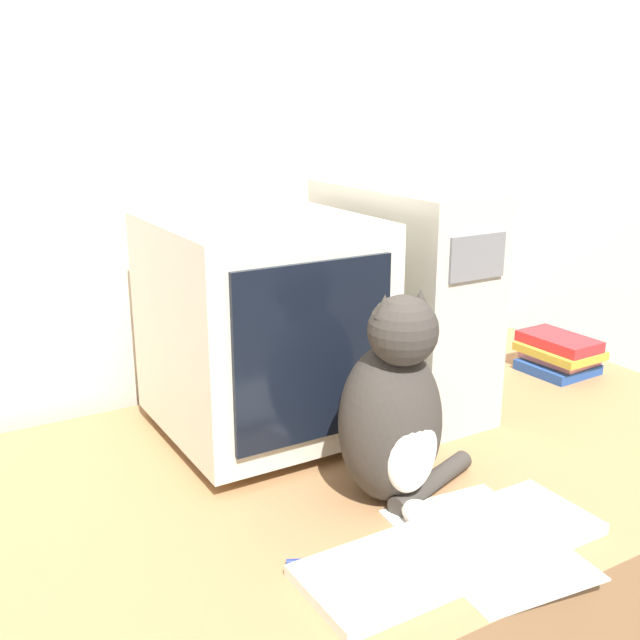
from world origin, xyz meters
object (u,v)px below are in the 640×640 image
object	(u,v)px
keyboard	(454,548)
pen	(333,560)
cat	(394,414)
crt_monitor	(262,326)
computer_tower	(400,297)
book_stack	(559,354)

from	to	relation	value
keyboard	pen	world-z (taller)	keyboard
keyboard	cat	size ratio (longest dim) A/B	1.31
crt_monitor	pen	world-z (taller)	crt_monitor
crt_monitor	computer_tower	xyz separation A→B (m)	(0.34, 0.00, 0.01)
book_stack	pen	xyz separation A→B (m)	(-0.90, -0.39, -0.04)
keyboard	book_stack	xyz separation A→B (m)	(0.73, 0.47, 0.03)
keyboard	cat	distance (m)	0.23
computer_tower	keyboard	bearing A→B (deg)	-118.26
crt_monitor	computer_tower	distance (m)	0.34
computer_tower	pen	xyz separation A→B (m)	(-0.45, -0.46, -0.23)
keyboard	cat	world-z (taller)	cat
pen	keyboard	bearing A→B (deg)	-24.04
cat	pen	world-z (taller)	cat
computer_tower	pen	world-z (taller)	computer_tower
cat	pen	bearing A→B (deg)	-146.65
computer_tower	keyboard	distance (m)	0.64
computer_tower	book_stack	distance (m)	0.49
keyboard	book_stack	bearing A→B (deg)	32.53
cat	book_stack	world-z (taller)	cat
crt_monitor	keyboard	world-z (taller)	crt_monitor
crt_monitor	cat	size ratio (longest dim) A/B	1.19
crt_monitor	cat	distance (m)	0.36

